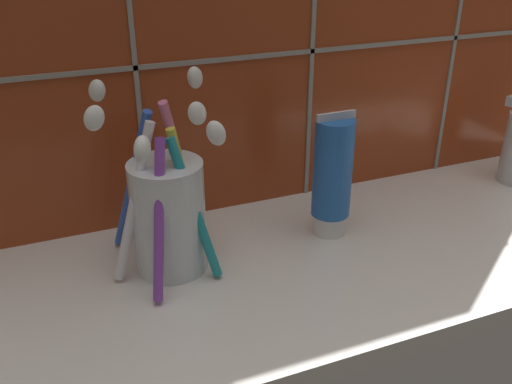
% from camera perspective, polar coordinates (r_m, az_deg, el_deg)
% --- Properties ---
extents(sink_counter, '(0.79, 0.28, 0.02)m').
position_cam_1_polar(sink_counter, '(0.61, 8.98, -6.47)').
color(sink_counter, silver).
rests_on(sink_counter, ground).
extents(toothbrush_cup, '(0.13, 0.15, 0.19)m').
position_cam_1_polar(toothbrush_cup, '(0.55, -8.82, -1.81)').
color(toothbrush_cup, silver).
rests_on(toothbrush_cup, sink_counter).
extents(toothpaste_tube, '(0.04, 0.04, 0.14)m').
position_cam_1_polar(toothpaste_tube, '(0.60, 7.85, 1.67)').
color(toothpaste_tube, white).
rests_on(toothpaste_tube, sink_counter).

